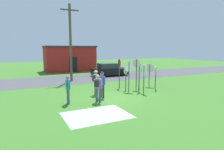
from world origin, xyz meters
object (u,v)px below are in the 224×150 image
stop_sign_low_front (156,74)px  person_with_sunhat (98,87)px  stop_sign_far_back (144,74)px  person_near_signs (68,88)px  person_in_teal (96,81)px  person_in_blue (102,83)px  stop_sign_rear_right (136,69)px  utility_pole (70,41)px  stop_sign_nearest (119,68)px  parked_car_on_street (109,70)px  stop_sign_leaning_left (139,70)px  stop_sign_leaning_right (126,74)px  stop_sign_rear_left (139,73)px  stop_sign_tallest (149,71)px  stop_sign_center_cluster (129,71)px

stop_sign_low_front → person_with_sunhat: stop_sign_low_front is taller
stop_sign_far_back → person_near_signs: 5.78m
person_in_teal → person_with_sunhat: bearing=-108.1°
person_in_blue → person_near_signs: (-2.39, -0.42, -0.03)m
stop_sign_rear_right → person_near_signs: stop_sign_rear_right is taller
stop_sign_far_back → person_with_sunhat: 4.16m
utility_pole → stop_sign_nearest: utility_pole is taller
parked_car_on_street → person_in_blue: 10.48m
stop_sign_leaning_left → stop_sign_leaning_right: bearing=-174.6°
stop_sign_far_back → stop_sign_leaning_right: stop_sign_far_back is taller
utility_pole → stop_sign_low_front: utility_pole is taller
stop_sign_low_front → person_with_sunhat: (-5.61, -1.49, -0.29)m
stop_sign_rear_right → person_with_sunhat: size_ratio=1.45×
stop_sign_nearest → stop_sign_rear_left: (0.67, -1.89, -0.25)m
stop_sign_nearest → person_with_sunhat: size_ratio=1.44×
parked_car_on_street → stop_sign_rear_left: 8.92m
parked_car_on_street → person_in_blue: bearing=-118.6°
stop_sign_rear_left → stop_sign_low_front: 1.66m
stop_sign_leaning_left → stop_sign_rear_left: stop_sign_leaning_left is taller
stop_sign_tallest → person_in_blue: bearing=-161.4°
utility_pole → person_with_sunhat: (-0.64, -8.57, -2.98)m
stop_sign_far_back → person_with_sunhat: bearing=-167.6°
stop_sign_leaning_left → person_near_signs: (-6.54, -2.12, -0.52)m
stop_sign_far_back → person_near_signs: size_ratio=1.23×
stop_sign_tallest → stop_sign_nearest: 2.71m
stop_sign_nearest → stop_sign_rear_left: stop_sign_nearest is taller
stop_sign_leaning_right → stop_sign_far_back: bearing=-69.5°
person_with_sunhat → person_near_signs: 1.79m
person_near_signs → person_in_teal: (2.33, 1.38, 0.06)m
stop_sign_center_cluster → stop_sign_rear_left: 0.79m
parked_car_on_street → person_near_signs: 12.14m
parked_car_on_street → stop_sign_rear_right: size_ratio=1.79×
stop_sign_far_back → person_in_teal: 3.59m
parked_car_on_street → stop_sign_tallest: 7.47m
person_near_signs → stop_sign_far_back: bearing=3.7°
parked_car_on_street → person_near_signs: (-7.40, -9.63, 0.26)m
stop_sign_leaning_left → stop_sign_rear_right: stop_sign_rear_right is taller
stop_sign_tallest → stop_sign_low_front: size_ratio=1.05×
stop_sign_tallest → stop_sign_center_cluster: bearing=-162.5°
stop_sign_tallest → person_with_sunhat: size_ratio=1.16×
stop_sign_tallest → person_in_teal: size_ratio=1.13×
stop_sign_rear_right → stop_sign_tallest: (1.65, 0.46, -0.30)m
parked_car_on_street → stop_sign_far_back: bearing=-100.1°
stop_sign_rear_right → person_with_sunhat: (-4.27, -2.23, -0.66)m
stop_sign_center_cluster → stop_sign_nearest: bearing=92.5°
stop_sign_nearest → stop_sign_leaning_right: bearing=-80.1°
stop_sign_leaning_right → person_in_blue: 3.19m
person_in_blue → stop_sign_far_back: bearing=-0.8°
stop_sign_low_front → person_in_blue: 4.98m
stop_sign_leaning_left → person_near_signs: stop_sign_leaning_left is taller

